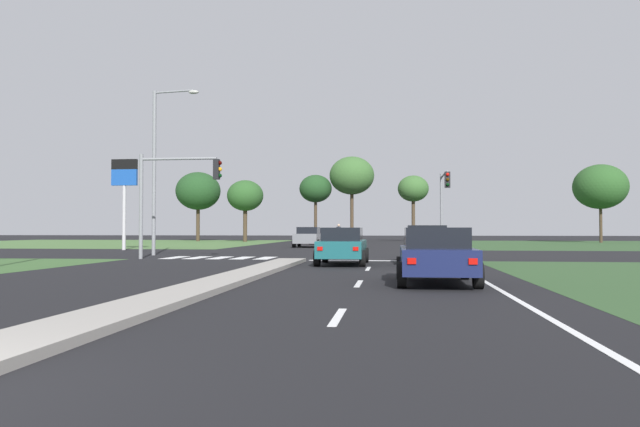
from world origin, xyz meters
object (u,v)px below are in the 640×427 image
object	(u,v)px
car_grey_fifth	(308,237)
car_red_near	(321,236)
traffic_signal_far_right	(444,195)
treeline_third	(316,189)
traffic_signal_near_left	(172,187)
treeline_fourth	(352,176)
treeline_fifth	(413,189)
pedestrian_at_median	(339,233)
treeline_near	(198,191)
car_teal_second	(343,246)
fuel_price_totem	(124,184)
treeline_second	(245,196)
car_black_fourth	(426,244)
street_lamp_second	(158,162)
car_blue_sixth	(331,235)
car_navy_third	(436,255)
treeline_sixth	(600,187)

from	to	relation	value
car_grey_fifth	car_red_near	bearing A→B (deg)	-89.19
traffic_signal_far_right	treeline_third	distance (m)	35.22
traffic_signal_near_left	treeline_fourth	size ratio (longest dim) A/B	0.50
traffic_signal_far_right	treeline_fifth	bearing A→B (deg)	91.61
pedestrian_at_median	treeline_near	distance (m)	29.83
pedestrian_at_median	car_teal_second	bearing A→B (deg)	-163.19
fuel_price_totem	treeline_second	xyz separation A→B (m)	(1.58, 27.74, 0.65)
car_black_fourth	treeline_near	xyz separation A→B (m)	(-24.23, 44.04, 5.11)
street_lamp_second	traffic_signal_near_left	bearing A→B (deg)	-59.98
traffic_signal_far_right	street_lamp_second	xyz separation A→B (m)	(-15.91, -7.48, 1.51)
car_black_fourth	car_blue_sixth	xyz separation A→B (m)	(-7.93, 39.00, -0.02)
car_navy_third	treeline_fourth	world-z (taller)	treeline_fourth
treeline_fifth	treeline_fourth	bearing A→B (deg)	166.04
car_navy_third	treeline_sixth	size ratio (longest dim) A/B	0.52
pedestrian_at_median	treeline_fifth	distance (m)	25.28
car_navy_third	fuel_price_totem	distance (m)	30.57
traffic_signal_far_right	car_blue_sixth	bearing A→B (deg)	111.27
traffic_signal_near_left	treeline_third	xyz separation A→B (m)	(1.26, 44.20, 2.78)
traffic_signal_far_right	treeline_near	size ratio (longest dim) A/B	0.63
traffic_signal_near_left	pedestrian_at_median	xyz separation A→B (m)	(6.31, 18.82, -2.30)
pedestrian_at_median	treeline_fifth	xyz separation A→B (m)	(6.49, 23.94, 4.87)
car_black_fourth	traffic_signal_far_right	distance (m)	14.24
car_red_near	car_navy_third	distance (m)	42.13
car_black_fourth	traffic_signal_near_left	distance (m)	12.36
traffic_signal_near_left	car_teal_second	bearing A→B (deg)	-22.16
car_teal_second	car_grey_fifth	distance (m)	23.56
traffic_signal_near_left	treeline_third	world-z (taller)	treeline_third
car_teal_second	car_black_fourth	size ratio (longest dim) A/B	1.03
treeline_sixth	traffic_signal_far_right	bearing A→B (deg)	-123.80
treeline_second	car_black_fourth	bearing A→B (deg)	-66.76
car_teal_second	fuel_price_totem	world-z (taller)	fuel_price_totem
car_black_fourth	car_red_near	bearing A→B (deg)	104.18
street_lamp_second	traffic_signal_far_right	bearing A→B (deg)	25.19
car_navy_third	treeline_near	xyz separation A→B (m)	(-23.99, 53.21, 5.16)
pedestrian_at_median	car_navy_third	bearing A→B (deg)	-158.89
traffic_signal_far_right	treeline_fifth	xyz separation A→B (m)	(-0.88, 31.41, 2.47)
treeline_fourth	treeline_sixth	world-z (taller)	treeline_fourth
street_lamp_second	treeline_sixth	size ratio (longest dim) A/B	1.09
car_red_near	treeline_second	distance (m)	14.54
car_teal_second	traffic_signal_near_left	bearing A→B (deg)	157.84
fuel_price_totem	street_lamp_second	bearing A→B (deg)	-54.73
car_black_fourth	pedestrian_at_median	xyz separation A→B (m)	(-5.51, 21.31, 0.35)
car_navy_third	treeline_third	world-z (taller)	treeline_third
treeline_second	treeline_fourth	size ratio (longest dim) A/B	0.69
treeline_near	treeline_sixth	xyz separation A→B (m)	(44.57, -2.59, -0.03)
pedestrian_at_median	treeline_sixth	distance (m)	33.11
traffic_signal_near_left	fuel_price_totem	world-z (taller)	fuel_price_totem
car_red_near	car_teal_second	size ratio (longest dim) A/B	0.98
street_lamp_second	treeline_sixth	xyz separation A→B (m)	(34.39, 35.09, 0.81)
traffic_signal_near_left	car_grey_fifth	bearing A→B (deg)	79.01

